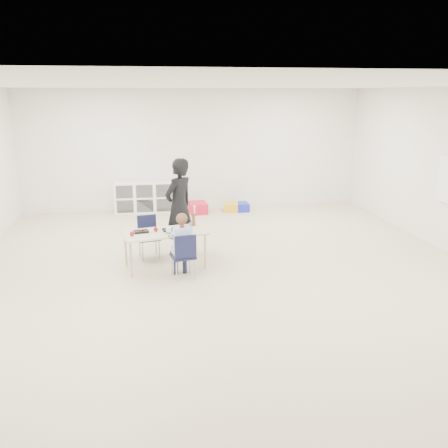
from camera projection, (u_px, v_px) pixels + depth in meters
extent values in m
plane|color=beige|center=(226.00, 275.00, 7.26)|extent=(9.00, 9.00, 0.00)
plane|color=white|center=(226.00, 85.00, 6.51)|extent=(9.00, 9.00, 0.00)
cube|color=white|center=(194.00, 150.00, 11.17)|extent=(8.00, 0.02, 2.80)
cube|color=white|center=(360.00, 335.00, 2.61)|extent=(8.00, 0.02, 2.80)
cube|color=beige|center=(165.00, 233.00, 7.44)|extent=(1.38, 0.87, 0.03)
cube|color=black|center=(170.00, 230.00, 7.49)|extent=(0.25, 0.20, 0.03)
cube|color=black|center=(141.00, 231.00, 7.39)|extent=(0.25, 0.20, 0.03)
cube|color=white|center=(169.00, 231.00, 7.30)|extent=(0.08, 0.08, 0.10)
ellipsoid|color=#B07748|center=(184.00, 230.00, 7.42)|extent=(0.09, 0.09, 0.07)
sphere|color=#9C0E12|center=(156.00, 229.00, 7.43)|extent=(0.07, 0.07, 0.07)
sphere|color=#9C0E12|center=(132.00, 234.00, 7.20)|extent=(0.07, 0.07, 0.07)
cube|color=white|center=(145.00, 197.00, 11.05)|extent=(1.40, 0.40, 0.70)
cube|color=white|center=(448.00, 180.00, 8.12)|extent=(0.02, 0.60, 0.80)
imported|color=black|center=(179.00, 207.00, 8.06)|extent=(0.71, 0.70, 1.65)
cube|color=red|center=(198.00, 208.00, 10.98)|extent=(0.42, 0.53, 0.25)
cube|color=gold|center=(231.00, 207.00, 11.14)|extent=(0.38, 0.46, 0.20)
cube|color=#171FAD|center=(241.00, 207.00, 11.17)|extent=(0.33, 0.41, 0.19)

